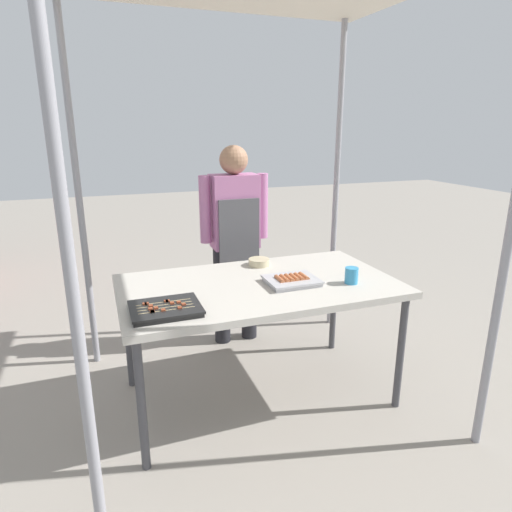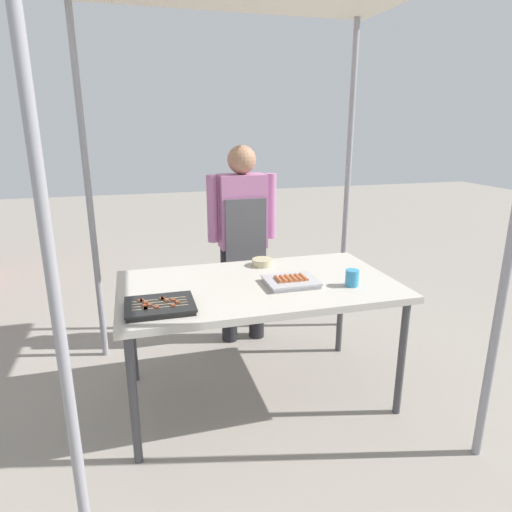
{
  "view_description": "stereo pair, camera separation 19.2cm",
  "coord_description": "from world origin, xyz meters",
  "px_view_note": "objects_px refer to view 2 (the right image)",
  "views": [
    {
      "loc": [
        -0.85,
        -2.28,
        1.63
      ],
      "look_at": [
        0.0,
        0.05,
        0.9
      ],
      "focal_mm": 31.04,
      "sensor_mm": 36.0,
      "label": 1
    },
    {
      "loc": [
        -0.67,
        -2.34,
        1.63
      ],
      "look_at": [
        0.0,
        0.05,
        0.9
      ],
      "focal_mm": 31.04,
      "sensor_mm": 36.0,
      "label": 2
    }
  ],
  "objects_px": {
    "stall_table": "(258,291)",
    "tray_grilled_sausages": "(291,281)",
    "vendor_woman": "(242,231)",
    "condiment_bowl": "(262,262)",
    "tray_meat_skewers": "(160,306)",
    "drink_cup_near_edge": "(352,278)"
  },
  "relations": [
    {
      "from": "stall_table",
      "to": "tray_grilled_sausages",
      "type": "relative_size",
      "value": 5.41
    },
    {
      "from": "stall_table",
      "to": "vendor_woman",
      "type": "distance_m",
      "value": 0.81
    },
    {
      "from": "condiment_bowl",
      "to": "vendor_woman",
      "type": "relative_size",
      "value": 0.09
    },
    {
      "from": "tray_grilled_sausages",
      "to": "tray_meat_skewers",
      "type": "relative_size",
      "value": 0.86
    },
    {
      "from": "tray_grilled_sausages",
      "to": "vendor_woman",
      "type": "relative_size",
      "value": 0.2
    },
    {
      "from": "drink_cup_near_edge",
      "to": "vendor_woman",
      "type": "height_order",
      "value": "vendor_woman"
    },
    {
      "from": "drink_cup_near_edge",
      "to": "condiment_bowl",
      "type": "bearing_deg",
      "value": 127.33
    },
    {
      "from": "tray_grilled_sausages",
      "to": "drink_cup_near_edge",
      "type": "relative_size",
      "value": 3.11
    },
    {
      "from": "condiment_bowl",
      "to": "vendor_woman",
      "type": "height_order",
      "value": "vendor_woman"
    },
    {
      "from": "tray_grilled_sausages",
      "to": "vendor_woman",
      "type": "height_order",
      "value": "vendor_woman"
    },
    {
      "from": "tray_meat_skewers",
      "to": "drink_cup_near_edge",
      "type": "bearing_deg",
      "value": 2.47
    },
    {
      "from": "tray_meat_skewers",
      "to": "vendor_woman",
      "type": "relative_size",
      "value": 0.23
    },
    {
      "from": "stall_table",
      "to": "tray_meat_skewers",
      "type": "relative_size",
      "value": 4.67
    },
    {
      "from": "stall_table",
      "to": "tray_meat_skewers",
      "type": "xyz_separation_m",
      "value": [
        -0.58,
        -0.24,
        0.07
      ]
    },
    {
      "from": "tray_grilled_sausages",
      "to": "vendor_woman",
      "type": "bearing_deg",
      "value": 95.06
    },
    {
      "from": "condiment_bowl",
      "to": "tray_grilled_sausages",
      "type": "bearing_deg",
      "value": -81.66
    },
    {
      "from": "tray_meat_skewers",
      "to": "vendor_woman",
      "type": "height_order",
      "value": "vendor_woman"
    },
    {
      "from": "stall_table",
      "to": "tray_meat_skewers",
      "type": "distance_m",
      "value": 0.63
    },
    {
      "from": "tray_meat_skewers",
      "to": "condiment_bowl",
      "type": "bearing_deg",
      "value": 38.31
    },
    {
      "from": "tray_meat_skewers",
      "to": "drink_cup_near_edge",
      "type": "relative_size",
      "value": 3.61
    },
    {
      "from": "tray_grilled_sausages",
      "to": "tray_meat_skewers",
      "type": "distance_m",
      "value": 0.77
    },
    {
      "from": "stall_table",
      "to": "drink_cup_near_edge",
      "type": "relative_size",
      "value": 16.85
    }
  ]
}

